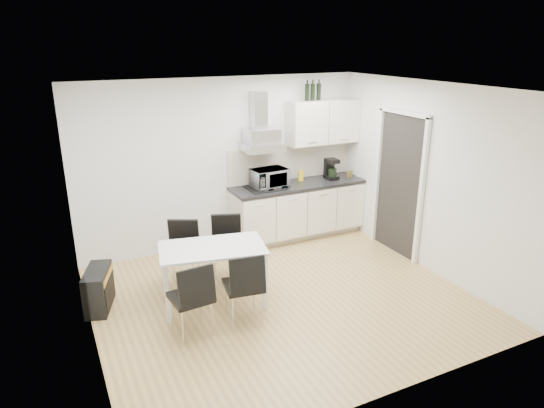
{
  "coord_description": "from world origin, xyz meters",
  "views": [
    {
      "loc": [
        -2.5,
        -4.83,
        3.11
      ],
      "look_at": [
        0.09,
        0.48,
        1.1
      ],
      "focal_mm": 32.0,
      "sensor_mm": 36.0,
      "label": 1
    }
  ],
  "objects_px": {
    "guitar_amp": "(99,289)",
    "floor_speaker": "(176,246)",
    "chair_near_right": "(243,286)",
    "kitchenette": "(299,188)",
    "chair_far_left": "(182,256)",
    "chair_far_right": "(227,249)",
    "dining_table": "(213,254)",
    "chair_near_left": "(191,298)"
  },
  "relations": [
    {
      "from": "floor_speaker",
      "to": "chair_near_right",
      "type": "bearing_deg",
      "value": -66.53
    },
    {
      "from": "chair_near_left",
      "to": "chair_near_right",
      "type": "bearing_deg",
      "value": -5.49
    },
    {
      "from": "dining_table",
      "to": "floor_speaker",
      "type": "distance_m",
      "value": 1.7
    },
    {
      "from": "chair_far_left",
      "to": "chair_near_right",
      "type": "distance_m",
      "value": 1.17
    },
    {
      "from": "chair_far_right",
      "to": "chair_near_right",
      "type": "height_order",
      "value": "same"
    },
    {
      "from": "chair_near_right",
      "to": "guitar_amp",
      "type": "height_order",
      "value": "chair_near_right"
    },
    {
      "from": "kitchenette",
      "to": "chair_near_right",
      "type": "distance_m",
      "value": 2.72
    },
    {
      "from": "chair_far_left",
      "to": "chair_far_right",
      "type": "distance_m",
      "value": 0.6
    },
    {
      "from": "kitchenette",
      "to": "guitar_amp",
      "type": "relative_size",
      "value": 3.85
    },
    {
      "from": "chair_far_left",
      "to": "chair_near_left",
      "type": "bearing_deg",
      "value": 105.15
    },
    {
      "from": "kitchenette",
      "to": "floor_speaker",
      "type": "height_order",
      "value": "kitchenette"
    },
    {
      "from": "dining_table",
      "to": "chair_near_left",
      "type": "xyz_separation_m",
      "value": [
        -0.45,
        -0.53,
        -0.22
      ]
    },
    {
      "from": "dining_table",
      "to": "chair_near_left",
      "type": "relative_size",
      "value": 1.56
    },
    {
      "from": "chair_far_left",
      "to": "chair_near_right",
      "type": "height_order",
      "value": "same"
    },
    {
      "from": "kitchenette",
      "to": "chair_near_left",
      "type": "relative_size",
      "value": 2.86
    },
    {
      "from": "chair_far_right",
      "to": "guitar_amp",
      "type": "xyz_separation_m",
      "value": [
        -1.67,
        -0.02,
        -0.19
      ]
    },
    {
      "from": "guitar_amp",
      "to": "floor_speaker",
      "type": "relative_size",
      "value": 2.48
    },
    {
      "from": "chair_near_left",
      "to": "dining_table",
      "type": "bearing_deg",
      "value": 44.8
    },
    {
      "from": "chair_far_right",
      "to": "guitar_amp",
      "type": "distance_m",
      "value": 1.68
    },
    {
      "from": "chair_near_right",
      "to": "kitchenette",
      "type": "bearing_deg",
      "value": 55.9
    },
    {
      "from": "chair_far_left",
      "to": "chair_far_right",
      "type": "relative_size",
      "value": 1.0
    },
    {
      "from": "chair_far_right",
      "to": "chair_near_left",
      "type": "distance_m",
      "value": 1.32
    },
    {
      "from": "chair_near_left",
      "to": "guitar_amp",
      "type": "relative_size",
      "value": 1.34
    },
    {
      "from": "chair_near_left",
      "to": "chair_near_right",
      "type": "xyz_separation_m",
      "value": [
        0.62,
        -0.0,
        0.0
      ]
    },
    {
      "from": "kitchenette",
      "to": "chair_far_left",
      "type": "xyz_separation_m",
      "value": [
        -2.22,
        -0.89,
        -0.39
      ]
    },
    {
      "from": "floor_speaker",
      "to": "dining_table",
      "type": "bearing_deg",
      "value": -70.81
    },
    {
      "from": "chair_near_left",
      "to": "chair_near_right",
      "type": "height_order",
      "value": "same"
    },
    {
      "from": "kitchenette",
      "to": "chair_far_left",
      "type": "height_order",
      "value": "kitchenette"
    },
    {
      "from": "kitchenette",
      "to": "guitar_amp",
      "type": "xyz_separation_m",
      "value": [
        -3.29,
        -0.97,
        -0.58
      ]
    },
    {
      "from": "guitar_amp",
      "to": "chair_near_left",
      "type": "bearing_deg",
      "value": -31.68
    },
    {
      "from": "chair_far_right",
      "to": "guitar_amp",
      "type": "height_order",
      "value": "chair_far_right"
    },
    {
      "from": "dining_table",
      "to": "chair_far_right",
      "type": "relative_size",
      "value": 1.56
    },
    {
      "from": "chair_near_left",
      "to": "chair_near_right",
      "type": "distance_m",
      "value": 0.62
    },
    {
      "from": "dining_table",
      "to": "floor_speaker",
      "type": "xyz_separation_m",
      "value": [
        -0.04,
        1.62,
        -0.52
      ]
    },
    {
      "from": "kitchenette",
      "to": "chair_near_left",
      "type": "height_order",
      "value": "kitchenette"
    },
    {
      "from": "dining_table",
      "to": "chair_near_right",
      "type": "relative_size",
      "value": 1.56
    },
    {
      "from": "chair_far_left",
      "to": "chair_far_right",
      "type": "height_order",
      "value": "same"
    },
    {
      "from": "chair_far_left",
      "to": "kitchenette",
      "type": "bearing_deg",
      "value": -131.79
    },
    {
      "from": "kitchenette",
      "to": "dining_table",
      "type": "xyz_separation_m",
      "value": [
        -1.99,
        -1.45,
        -0.17
      ]
    },
    {
      "from": "dining_table",
      "to": "chair_near_left",
      "type": "bearing_deg",
      "value": -118.85
    },
    {
      "from": "chair_near_right",
      "to": "guitar_amp",
      "type": "xyz_separation_m",
      "value": [
        -1.47,
        1.02,
        -0.19
      ]
    },
    {
      "from": "chair_far_right",
      "to": "chair_near_left",
      "type": "xyz_separation_m",
      "value": [
        -0.82,
        -1.04,
        0.0
      ]
    }
  ]
}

